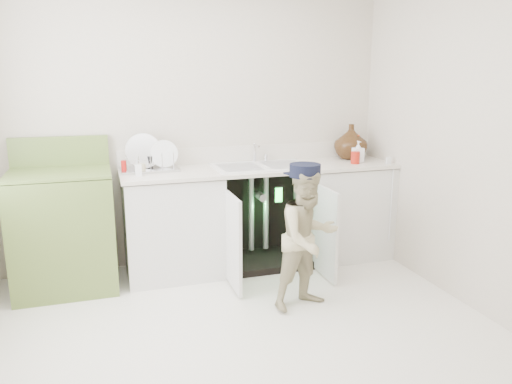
% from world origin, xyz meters
% --- Properties ---
extents(ground, '(3.50, 3.50, 0.00)m').
position_xyz_m(ground, '(0.00, 0.00, 0.00)').
color(ground, silver).
rests_on(ground, ground).
extents(room_shell, '(6.00, 5.50, 1.26)m').
position_xyz_m(room_shell, '(0.00, 0.00, 1.25)').
color(room_shell, '#BDB2A2').
rests_on(room_shell, ground).
extents(counter_run, '(2.44, 1.02, 1.23)m').
position_xyz_m(counter_run, '(0.58, 1.21, 0.48)').
color(counter_run, silver).
rests_on(counter_run, ground).
extents(avocado_stove, '(0.77, 0.65, 1.20)m').
position_xyz_m(avocado_stove, '(-1.12, 1.18, 0.49)').
color(avocado_stove, olive).
rests_on(avocado_stove, ground).
extents(repair_worker, '(0.60, 0.85, 1.08)m').
position_xyz_m(repair_worker, '(0.60, 0.27, 0.54)').
color(repair_worker, tan).
rests_on(repair_worker, ground).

